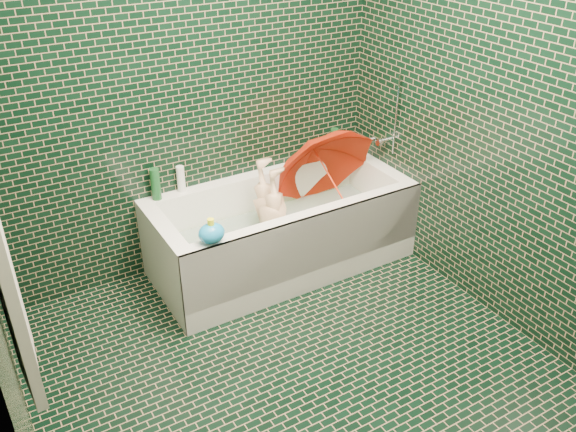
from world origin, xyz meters
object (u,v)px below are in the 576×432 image
bathtub (283,238)px  bath_toy (211,233)px  umbrella (332,180)px  child (275,228)px  rubber_duck (338,149)px

bathtub → bath_toy: 0.81m
umbrella → child: bearing=-170.5°
umbrella → rubber_duck: 0.41m
rubber_duck → bath_toy: 1.44m
umbrella → bath_toy: bearing=-155.4°
umbrella → bathtub: bearing=-171.1°
child → rubber_duck: (0.72, 0.33, 0.28)m
umbrella → bath_toy: umbrella is taller
bathtub → child: bearing=-173.6°
bath_toy → rubber_duck: bearing=29.6°
child → rubber_duck: size_ratio=8.47×
bathtub → bath_toy: bath_toy is taller
bathtub → child: 0.12m
bathtub → bath_toy: size_ratio=10.73×
child → bath_toy: bearing=-56.9°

